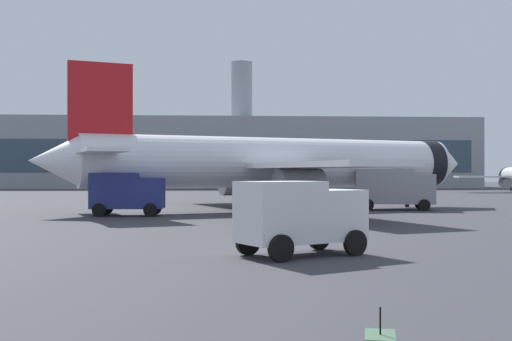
# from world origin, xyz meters

# --- Properties ---
(airplane_at_gate) EXTENTS (34.73, 31.76, 10.50)m
(airplane_at_gate) POSITION_xyz_m (4.52, 45.66, 3.66)
(airplane_at_gate) COLOR white
(airplane_at_gate) RESTS_ON ground
(service_truck) EXTENTS (4.89, 2.70, 2.90)m
(service_truck) POSITION_xyz_m (-6.06, 40.27, 1.61)
(service_truck) COLOR navy
(service_truck) RESTS_ON ground
(fuel_truck) EXTENTS (6.35, 3.66, 3.20)m
(fuel_truck) POSITION_xyz_m (13.78, 45.77, 1.77)
(fuel_truck) COLOR gray
(fuel_truck) RESTS_ON ground
(cargo_van) EXTENTS (4.83, 3.89, 2.60)m
(cargo_van) POSITION_xyz_m (2.89, 18.79, 1.45)
(cargo_van) COLOR white
(cargo_van) RESTS_ON ground
(safety_cone_near) EXTENTS (0.44, 0.44, 0.78)m
(safety_cone_near) POSITION_xyz_m (5.91, 27.42, 0.38)
(safety_cone_near) COLOR #F2590C
(safety_cone_near) RESTS_ON ground
(terminal_building) EXTENTS (103.81, 24.08, 25.49)m
(terminal_building) POSITION_xyz_m (-1.23, 126.67, 6.83)
(terminal_building) COLOR gray
(terminal_building) RESTS_ON ground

